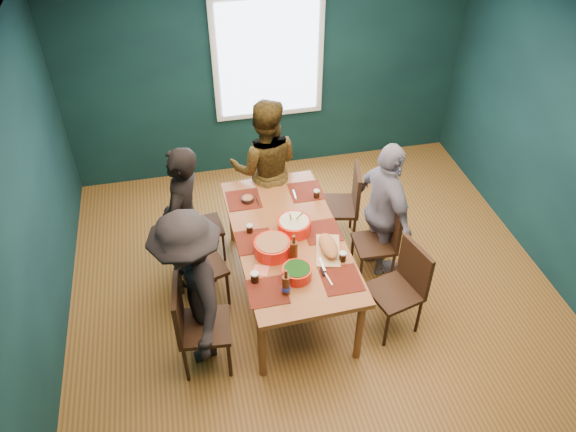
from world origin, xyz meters
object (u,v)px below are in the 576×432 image
(chair_left_far, at_px, (197,223))
(person_right, at_px, (385,211))
(bowl_dumpling, at_px, (294,225))
(chair_left_mid, at_px, (192,263))
(person_back, at_px, (265,168))
(chair_right_far, at_px, (346,200))
(person_far_left, at_px, (185,219))
(dining_table, at_px, (289,242))
(chair_right_mid, at_px, (383,237))
(bowl_salad, at_px, (272,247))
(chair_right_near, at_px, (404,282))
(cutting_board, at_px, (328,247))
(person_near_left, at_px, (192,290))
(chair_left_near, at_px, (193,321))
(bowl_herbs, at_px, (297,272))

(chair_left_far, height_order, person_right, person_right)
(bowl_dumpling, bearing_deg, chair_left_mid, -179.53)
(chair_left_mid, bearing_deg, person_back, 32.27)
(chair_right_far, relative_size, person_far_left, 0.59)
(dining_table, relative_size, person_right, 1.32)
(chair_right_mid, xyz_separation_m, bowl_salad, (-1.21, -0.26, 0.33))
(person_back, bearing_deg, bowl_dumpling, 106.42)
(chair_left_mid, relative_size, chair_right_near, 0.99)
(chair_right_near, relative_size, cutting_board, 1.72)
(chair_left_far, xyz_separation_m, person_near_left, (-0.12, -1.28, 0.33))
(dining_table, relative_size, cutting_board, 3.69)
(chair_left_mid, height_order, chair_left_near, chair_left_near)
(person_far_left, height_order, bowl_salad, person_far_left)
(chair_left_near, bearing_deg, person_far_left, 93.36)
(person_back, xyz_separation_m, bowl_dumpling, (0.09, -1.03, 0.02))
(chair_left_far, xyz_separation_m, bowl_salad, (0.65, -0.94, 0.37))
(chair_right_mid, bearing_deg, person_far_left, 171.99)
(chair_left_mid, relative_size, person_right, 0.61)
(chair_left_far, distance_m, chair_left_mid, 0.69)
(cutting_board, bearing_deg, person_far_left, 165.21)
(chair_left_far, distance_m, person_right, 1.99)
(bowl_herbs, bearing_deg, chair_right_far, 55.40)
(person_back, distance_m, bowl_salad, 1.30)
(chair_left_near, relative_size, bowl_herbs, 3.74)
(person_near_left, bearing_deg, person_far_left, 170.35)
(person_far_left, bearing_deg, bowl_dumpling, 95.01)
(chair_left_near, xyz_separation_m, cutting_board, (1.32, 0.40, 0.25))
(bowl_salad, bearing_deg, chair_left_mid, 161.41)
(chair_right_mid, bearing_deg, chair_left_mid, -177.34)
(chair_right_far, xyz_separation_m, person_right, (0.23, -0.53, 0.22))
(chair_right_far, height_order, person_near_left, person_near_left)
(chair_right_near, distance_m, cutting_board, 0.78)
(chair_left_near, distance_m, bowl_dumpling, 1.33)
(chair_right_far, bearing_deg, chair_left_near, -130.05)
(chair_right_near, relative_size, person_near_left, 0.59)
(chair_left_far, height_order, chair_right_mid, chair_right_mid)
(chair_left_far, bearing_deg, chair_right_far, -8.50)
(dining_table, bearing_deg, person_near_left, -152.68)
(dining_table, distance_m, bowl_herbs, 0.56)
(person_right, xyz_separation_m, bowl_dumpling, (-0.97, -0.09, 0.07))
(chair_left_mid, distance_m, person_back, 1.42)
(chair_right_near, xyz_separation_m, bowl_salad, (-1.16, 0.43, 0.29))
(chair_right_near, distance_m, person_near_left, 1.95)
(chair_left_mid, bearing_deg, bowl_herbs, -49.71)
(chair_left_far, relative_size, chair_left_mid, 0.87)
(chair_left_mid, height_order, cutting_board, chair_left_mid)
(chair_right_far, distance_m, person_near_left, 2.17)
(chair_right_mid, height_order, person_far_left, person_far_left)
(person_near_left, xyz_separation_m, bowl_salad, (0.77, 0.35, 0.03))
(chair_right_far, bearing_deg, cutting_board, -103.88)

